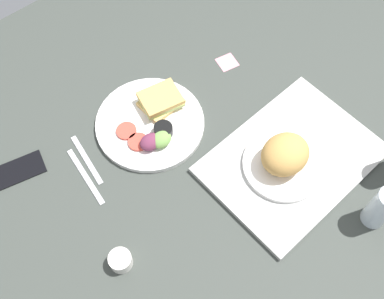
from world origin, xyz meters
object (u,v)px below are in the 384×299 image
Objects in this scene: plate_with_salad at (153,122)px; knife at (85,176)px; sticky_note at (227,62)px; serving_tray at (292,160)px; bread_plate_near at (285,158)px; espresso_cup at (121,260)px; drinking_glass at (382,208)px; cell_phone at (17,171)px; fork at (87,159)px.

plate_with_salad is 1.61× the size of knife.
plate_with_salad is at bearing 6.36° from sticky_note.
knife is at bearing -34.61° from serving_tray.
espresso_cup is (47.99, -6.08, -3.80)cm from bread_plate_near.
sticky_note is (-4.73, -61.05, -6.86)cm from drinking_glass.
drinking_glass reaches higher than sticky_note.
cell_phone is at bearing -38.50° from bread_plate_near.
cell_phone is (63.22, -68.88, -6.52)cm from drinking_glass.
plate_with_salad is 23.74cm from knife.
drinking_glass reaches higher than knife.
bread_plate_near is at bearing 70.72° from sticky_note.
bread_plate_near is 1.14× the size of knife.
drinking_glass is at bearing 151.02° from espresso_cup.
bread_plate_near reaches higher than cell_phone.
cell_phone is (36.92, -11.29, -1.23)cm from plate_with_salad.
serving_tray is 39.66cm from plate_with_salad.
cell_phone is (7.31, -37.91, -1.60)cm from espresso_cup.
bread_plate_near is at bearing -72.34° from drinking_glass.
bread_plate_near is at bearing 172.77° from espresso_cup.
serving_tray is 3.13× the size of cell_phone.
fork is at bearing 148.42° from knife.
espresso_cup is at bearing 26.38° from sticky_note.
fork is at bearing -51.95° from drinking_glass.
plate_with_salad is 31.26cm from sticky_note.
drinking_glass is at bearing 107.66° from bread_plate_near.
bread_plate_near is (3.53, -0.34, 5.00)cm from serving_tray.
drinking_glass reaches higher than cell_phone.
bread_plate_near reaches higher than serving_tray.
plate_with_salad is 20.83cm from fork.
drinking_glass is 0.81× the size of fork.
plate_with_salad is at bearing -65.45° from drinking_glass.
espresso_cup is at bearing -8.11° from knife.
serving_tray is 2.08× the size of bread_plate_near.
cell_phone is (16.27, -8.89, 0.15)cm from fork.
bread_plate_near is 1.50× the size of cell_phone.
espresso_cup is 25.78cm from knife.
serving_tray is at bearing 60.68° from knife.
plate_with_salad is at bearing -138.04° from espresso_cup.
cell_phone is at bearing -37.00° from serving_tray.
serving_tray is at bearing 75.98° from sticky_note.
serving_tray is at bearing 123.56° from plate_with_salad.
serving_tray is 6.13cm from bread_plate_near.
sticky_note is at bearing -104.02° from serving_tray.
cell_phone is at bearing -111.90° from fork.
drinking_glass is 2.47× the size of sticky_note.
plate_with_salad is 5.45× the size of sticky_note.
bread_plate_near reaches higher than fork.
serving_tray is 8.04× the size of sticky_note.
cell_phone is at bearing -17.01° from plate_with_salad.
fork is (42.56, -35.44, -0.55)cm from serving_tray.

